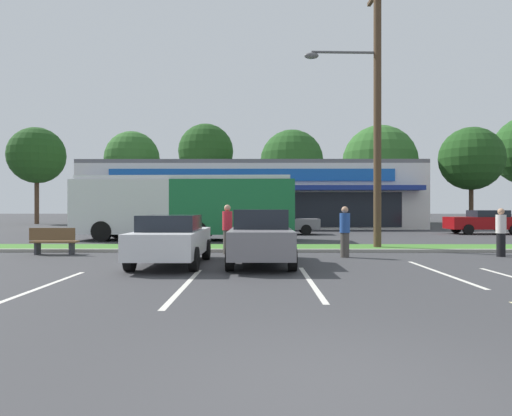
{
  "coord_description": "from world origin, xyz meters",
  "views": [
    {
      "loc": [
        -0.76,
        -4.17,
        1.66
      ],
      "look_at": [
        -0.9,
        18.1,
        1.64
      ],
      "focal_mm": 32.08,
      "sensor_mm": 36.0,
      "label": 1
    }
  ],
  "objects_px": {
    "car_1": "(485,222)",
    "pedestrian_mid": "(345,232)",
    "car_0": "(281,222)",
    "pedestrian_near_bench": "(501,232)",
    "city_bus": "(185,206)",
    "car_2": "(172,239)",
    "utility_pole": "(374,104)",
    "bus_stop_bench": "(54,240)",
    "car_3": "(261,237)",
    "pedestrian_by_pole": "(227,229)"
  },
  "relations": [
    {
      "from": "car_1",
      "to": "pedestrian_mid",
      "type": "bearing_deg",
      "value": 50.04
    },
    {
      "from": "car_0",
      "to": "pedestrian_near_bench",
      "type": "height_order",
      "value": "pedestrian_near_bench"
    },
    {
      "from": "city_bus",
      "to": "car_0",
      "type": "relative_size",
      "value": 2.47
    },
    {
      "from": "car_2",
      "to": "pedestrian_mid",
      "type": "distance_m",
      "value": 5.77
    },
    {
      "from": "utility_pole",
      "to": "bus_stop_bench",
      "type": "relative_size",
      "value": 6.71
    },
    {
      "from": "pedestrian_mid",
      "to": "car_2",
      "type": "bearing_deg",
      "value": 174.23
    },
    {
      "from": "car_2",
      "to": "car_3",
      "type": "xyz_separation_m",
      "value": [
        2.58,
        0.15,
        0.06
      ]
    },
    {
      "from": "car_1",
      "to": "bus_stop_bench",
      "type": "bearing_deg",
      "value": 30.73
    },
    {
      "from": "car_3",
      "to": "pedestrian_near_bench",
      "type": "distance_m",
      "value": 8.42
    },
    {
      "from": "car_1",
      "to": "pedestrian_near_bench",
      "type": "distance_m",
      "value": 14.62
    },
    {
      "from": "car_2",
      "to": "pedestrian_mid",
      "type": "relative_size",
      "value": 2.61
    },
    {
      "from": "pedestrian_mid",
      "to": "car_1",
      "type": "bearing_deg",
      "value": 23.32
    },
    {
      "from": "car_2",
      "to": "pedestrian_by_pole",
      "type": "height_order",
      "value": "pedestrian_by_pole"
    },
    {
      "from": "city_bus",
      "to": "car_1",
      "type": "height_order",
      "value": "city_bus"
    },
    {
      "from": "car_1",
      "to": "pedestrian_by_pole",
      "type": "relative_size",
      "value": 2.57
    },
    {
      "from": "bus_stop_bench",
      "to": "city_bus",
      "type": "bearing_deg",
      "value": -115.64
    },
    {
      "from": "car_2",
      "to": "pedestrian_near_bench",
      "type": "bearing_deg",
      "value": -77.8
    },
    {
      "from": "car_2",
      "to": "utility_pole",
      "type": "bearing_deg",
      "value": -56.06
    },
    {
      "from": "pedestrian_by_pole",
      "to": "pedestrian_near_bench",
      "type": "bearing_deg",
      "value": 48.88
    },
    {
      "from": "city_bus",
      "to": "car_1",
      "type": "xyz_separation_m",
      "value": [
        18.0,
        5.54,
        -0.98
      ]
    },
    {
      "from": "car_1",
      "to": "car_2",
      "type": "relative_size",
      "value": 1.02
    },
    {
      "from": "car_0",
      "to": "pedestrian_mid",
      "type": "distance_m",
      "value": 13.19
    },
    {
      "from": "utility_pole",
      "to": "car_0",
      "type": "xyz_separation_m",
      "value": [
        -3.12,
        10.43,
        -4.97
      ]
    },
    {
      "from": "utility_pole",
      "to": "car_2",
      "type": "distance_m",
      "value": 9.83
    },
    {
      "from": "city_bus",
      "to": "car_1",
      "type": "bearing_deg",
      "value": -161.2
    },
    {
      "from": "utility_pole",
      "to": "car_3",
      "type": "xyz_separation_m",
      "value": [
        -4.46,
        -4.59,
        -4.91
      ]
    },
    {
      "from": "pedestrian_near_bench",
      "to": "pedestrian_by_pole",
      "type": "height_order",
      "value": "pedestrian_by_pole"
    },
    {
      "from": "utility_pole",
      "to": "pedestrian_near_bench",
      "type": "distance_m",
      "value": 6.59
    },
    {
      "from": "utility_pole",
      "to": "car_2",
      "type": "bearing_deg",
      "value": -146.06
    },
    {
      "from": "car_2",
      "to": "pedestrian_by_pole",
      "type": "distance_m",
      "value": 3.44
    },
    {
      "from": "car_3",
      "to": "pedestrian_mid",
      "type": "height_order",
      "value": "pedestrian_mid"
    },
    {
      "from": "utility_pole",
      "to": "city_bus",
      "type": "relative_size",
      "value": 0.96
    },
    {
      "from": "pedestrian_near_bench",
      "to": "car_3",
      "type": "bearing_deg",
      "value": -130.95
    },
    {
      "from": "city_bus",
      "to": "car_0",
      "type": "height_order",
      "value": "city_bus"
    },
    {
      "from": "pedestrian_near_bench",
      "to": "pedestrian_mid",
      "type": "height_order",
      "value": "pedestrian_mid"
    },
    {
      "from": "utility_pole",
      "to": "city_bus",
      "type": "distance_m",
      "value": 10.63
    },
    {
      "from": "utility_pole",
      "to": "pedestrian_mid",
      "type": "bearing_deg",
      "value": -121.63
    },
    {
      "from": "car_2",
      "to": "car_1",
      "type": "bearing_deg",
      "value": -47.0
    },
    {
      "from": "utility_pole",
      "to": "car_0",
      "type": "height_order",
      "value": "utility_pole"
    },
    {
      "from": "utility_pole",
      "to": "bus_stop_bench",
      "type": "distance_m",
      "value": 12.99
    },
    {
      "from": "car_3",
      "to": "pedestrian_mid",
      "type": "xyz_separation_m",
      "value": [
        2.81,
        1.91,
        0.05
      ]
    },
    {
      "from": "car_2",
      "to": "pedestrian_mid",
      "type": "height_order",
      "value": "pedestrian_mid"
    },
    {
      "from": "car_1",
      "to": "car_3",
      "type": "distance_m",
      "value": 20.99
    },
    {
      "from": "bus_stop_bench",
      "to": "car_0",
      "type": "relative_size",
      "value": 0.35
    },
    {
      "from": "city_bus",
      "to": "pedestrian_mid",
      "type": "bearing_deg",
      "value": 131.28
    },
    {
      "from": "bus_stop_bench",
      "to": "car_2",
      "type": "bearing_deg",
      "value": 148.73
    },
    {
      "from": "car_2",
      "to": "pedestrian_near_bench",
      "type": "height_order",
      "value": "pedestrian_near_bench"
    },
    {
      "from": "city_bus",
      "to": "car_1",
      "type": "distance_m",
      "value": 18.86
    },
    {
      "from": "pedestrian_by_pole",
      "to": "car_3",
      "type": "bearing_deg",
      "value": -14.44
    },
    {
      "from": "utility_pole",
      "to": "car_2",
      "type": "height_order",
      "value": "utility_pole"
    }
  ]
}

